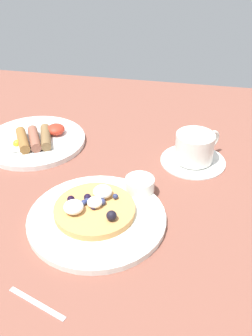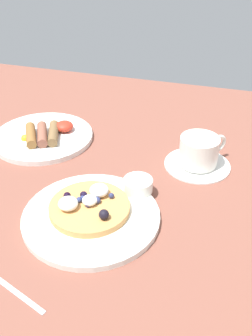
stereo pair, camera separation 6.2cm
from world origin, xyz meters
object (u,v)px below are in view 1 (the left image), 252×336
Objects in this scene: teaspoon at (6,285)px; coffee_cup at (195,146)px; syrup_ramekin at (140,184)px; pancake_plate at (97,219)px; coffee_saucer at (193,160)px; breakfast_plate at (35,141)px.

coffee_cup is at bearing 56.89° from teaspoon.
teaspoon is (-16.39, -26.19, -2.38)cm from syrup_ramekin.
pancake_plate is 11.49cm from syrup_ramekin.
syrup_ramekin is (6.42, 9.31, 2.00)cm from pancake_plate.
coffee_cup is (0.11, 0.11, 3.65)cm from coffee_saucer.
breakfast_plate is at bearing 132.32° from pancake_plate.
coffee_saucer is (38.61, -0.82, -0.28)cm from breakfast_plate.
coffee_cup reaches higher than teaspoon.
teaspoon is at bearing -123.08° from coffee_saucer.
breakfast_plate is 43.07cm from teaspoon.
coffee_saucer is at bearing -135.13° from coffee_cup.
pancake_plate is 33.00cm from breakfast_plate.
pancake_plate is 1.58× the size of teaspoon.
coffee_saucer is 1.49× the size of coffee_cup.
pancake_plate is 2.58× the size of coffee_cup.
teaspoon is (12.25, -41.29, -0.41)cm from breakfast_plate.
pancake_plate is 28.71cm from coffee_saucer.
teaspoon is (-9.97, -16.88, -0.38)cm from pancake_plate.
breakfast_plate is (-22.22, 24.40, 0.03)cm from pancake_plate.
teaspoon is (-26.35, -40.46, -0.12)cm from coffee_saucer.
syrup_ramekin is at bearing -125.01° from coffee_cup.
pancake_plate is 19.61cm from teaspoon.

